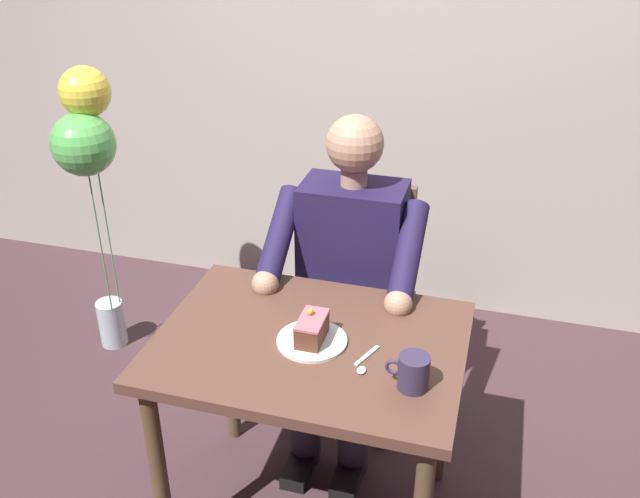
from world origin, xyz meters
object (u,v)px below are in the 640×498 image
(balloon_display, at_px, (88,154))
(dessert_spoon, at_px, (364,363))
(chair, at_px, (357,291))
(cake_slice, at_px, (312,329))
(seated_person, at_px, (346,284))
(coffee_cup, at_px, (413,371))
(dining_table, at_px, (310,368))

(balloon_display, bearing_deg, dessert_spoon, 150.80)
(chair, height_order, cake_slice, chair)
(chair, xyz_separation_m, balloon_display, (1.11, -0.03, 0.44))
(dessert_spoon, bearing_deg, seated_person, -70.97)
(seated_person, xyz_separation_m, coffee_cup, (-0.32, 0.58, 0.12))
(chair, xyz_separation_m, coffee_cup, (-0.32, 0.75, 0.26))
(dining_table, xyz_separation_m, balloon_display, (1.11, -0.65, 0.33))
(chair, relative_size, coffee_cup, 7.71)
(dessert_spoon, distance_m, balloon_display, 1.50)
(dining_table, relative_size, seated_person, 0.73)
(seated_person, height_order, dessert_spoon, seated_person)
(cake_slice, height_order, coffee_cup, cake_slice)
(cake_slice, bearing_deg, dining_table, -45.27)
(balloon_display, bearing_deg, chair, 178.55)
(coffee_cup, height_order, dessert_spoon, coffee_cup)
(cake_slice, height_order, balloon_display, balloon_display)
(chair, distance_m, seated_person, 0.22)
(dining_table, distance_m, dessert_spoon, 0.22)
(dining_table, relative_size, balloon_display, 0.70)
(dessert_spoon, bearing_deg, chair, -75.54)
(dining_table, bearing_deg, dessert_spoon, 158.35)
(seated_person, distance_m, cake_slice, 0.47)
(chair, height_order, balloon_display, balloon_display)
(chair, bearing_deg, coffee_cup, 113.22)
(dining_table, relative_size, dessert_spoon, 6.40)
(dining_table, distance_m, balloon_display, 1.33)
(coffee_cup, bearing_deg, seated_person, -60.79)
(cake_slice, bearing_deg, seated_person, -88.76)
(seated_person, distance_m, coffee_cup, 0.67)
(chair, distance_m, balloon_display, 1.20)
(dining_table, distance_m, cake_slice, 0.15)
(cake_slice, bearing_deg, chair, -89.10)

